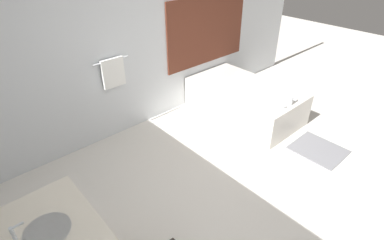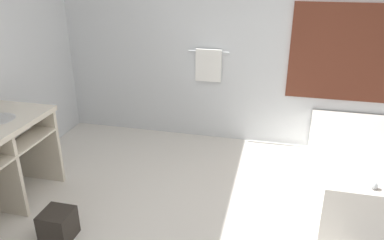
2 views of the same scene
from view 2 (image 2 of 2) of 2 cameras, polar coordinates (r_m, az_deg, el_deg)
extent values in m
cube|color=silver|center=(4.60, 6.56, 12.74)|extent=(7.40, 0.06, 2.70)
cube|color=brown|center=(4.65, 25.28, 9.00)|extent=(1.70, 0.02, 1.10)
cylinder|color=silver|center=(4.62, 2.58, 10.37)|extent=(0.50, 0.02, 0.02)
cube|color=white|center=(4.65, 2.52, 8.30)|extent=(0.32, 0.04, 0.40)
cube|color=beige|center=(4.24, -22.95, -3.40)|extent=(0.60, 0.04, 0.81)
cylinder|color=white|center=(3.89, -25.47, -1.48)|extent=(0.13, 0.34, 0.13)
cube|color=silver|center=(4.14, 25.18, -6.75)|extent=(1.02, 1.79, 0.51)
ellipsoid|color=white|center=(4.10, 25.42, -5.50)|extent=(0.73, 1.29, 0.30)
sphere|color=silver|center=(3.30, 25.97, -8.98)|extent=(0.06, 0.06, 0.06)
cube|color=#2D2823|center=(3.43, -19.73, -14.82)|extent=(0.25, 0.25, 0.26)
camera|label=1|loc=(2.77, -61.65, 20.86)|focal=28.00mm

